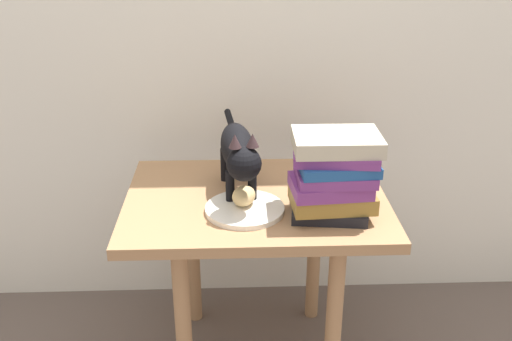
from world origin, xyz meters
name	(u,v)px	position (x,y,z in m)	size (l,w,h in m)	color
side_table	(256,225)	(0.00, 0.00, 0.48)	(0.73, 0.54, 0.56)	#9E724C
plate	(245,209)	(-0.03, -0.09, 0.57)	(0.21, 0.21, 0.01)	silver
bread_roll	(244,196)	(-0.04, -0.07, 0.60)	(0.08, 0.06, 0.05)	#E0BC7A
cat	(239,151)	(-0.05, 0.01, 0.70)	(0.12, 0.48, 0.23)	black
book_stack	(334,175)	(0.19, -0.11, 0.68)	(0.23, 0.18, 0.22)	black
tv_remote	(337,172)	(0.25, 0.13, 0.57)	(0.15, 0.04, 0.02)	black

